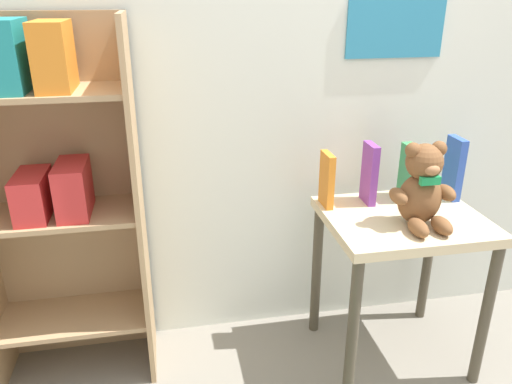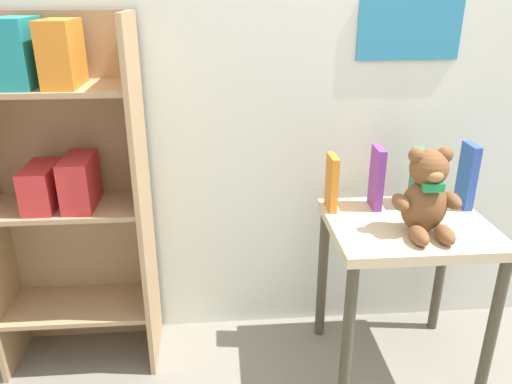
# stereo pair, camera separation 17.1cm
# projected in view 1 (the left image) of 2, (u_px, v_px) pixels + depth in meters

# --- Properties ---
(wall_back) EXTENTS (4.80, 0.07, 2.50)m
(wall_back) POSITION_uv_depth(u_px,v_px,m) (315.00, 26.00, 1.83)
(wall_back) COLOR silver
(wall_back) RESTS_ON ground_plane
(bookshelf_side) EXTENTS (0.57, 0.29, 1.31)m
(bookshelf_side) POSITION_uv_depth(u_px,v_px,m) (56.00, 184.00, 1.71)
(bookshelf_side) COLOR tan
(bookshelf_side) RESTS_ON ground_plane
(display_table) EXTENTS (0.56, 0.47, 0.62)m
(display_table) POSITION_uv_depth(u_px,v_px,m) (401.00, 241.00, 1.84)
(display_table) COLOR beige
(display_table) RESTS_ON ground_plane
(teddy_bear) EXTENTS (0.23, 0.21, 0.29)m
(teddy_bear) POSITION_uv_depth(u_px,v_px,m) (422.00, 188.00, 1.69)
(teddy_bear) COLOR brown
(teddy_bear) RESTS_ON display_table
(book_standing_orange) EXTENTS (0.03, 0.10, 0.21)m
(book_standing_orange) POSITION_uv_depth(u_px,v_px,m) (327.00, 180.00, 1.85)
(book_standing_orange) COLOR orange
(book_standing_orange) RESTS_ON display_table
(book_standing_purple) EXTENTS (0.03, 0.10, 0.23)m
(book_standing_purple) POSITION_uv_depth(u_px,v_px,m) (369.00, 174.00, 1.88)
(book_standing_purple) COLOR purple
(book_standing_purple) RESTS_ON display_table
(book_standing_green) EXTENTS (0.04, 0.11, 0.21)m
(book_standing_green) POSITION_uv_depth(u_px,v_px,m) (410.00, 172.00, 1.92)
(book_standing_green) COLOR #33934C
(book_standing_green) RESTS_ON display_table
(book_standing_blue) EXTENTS (0.03, 0.10, 0.24)m
(book_standing_blue) POSITION_uv_depth(u_px,v_px,m) (454.00, 168.00, 1.92)
(book_standing_blue) COLOR #2D51B7
(book_standing_blue) RESTS_ON display_table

